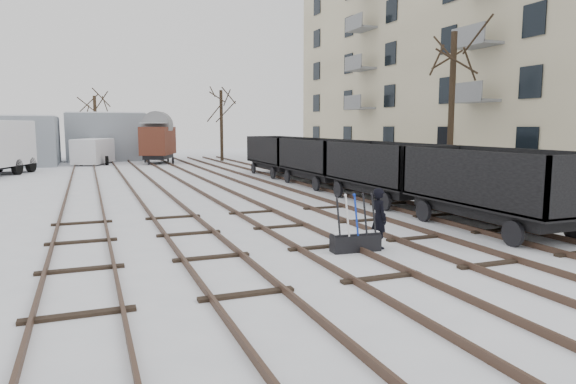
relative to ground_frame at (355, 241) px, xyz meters
name	(u,v)px	position (x,y,z in m)	size (l,w,h in m)	color
ground	(322,248)	(-0.67, 0.64, -0.28)	(120.00, 120.00, 0.00)	white
tracks	(209,188)	(-0.67, 14.31, -0.21)	(13.90, 52.00, 0.16)	black
apartment_block	(512,50)	(19.29, 14.64, 7.76)	(10.12, 45.00, 16.10)	beige
shed_right	(106,136)	(-4.67, 40.64, 1.96)	(7.00, 6.00, 4.50)	gray
ground_frame	(355,241)	(0.00, 0.00, 0.00)	(1.33, 0.51, 1.49)	black
worker	(379,218)	(0.75, 0.10, 0.53)	(0.59, 0.39, 1.62)	black
freight_wagon_a	(493,199)	(5.33, 0.88, 0.68)	(2.48, 6.20, 2.53)	black
freight_wagon_b	(383,180)	(5.33, 7.28, 0.68)	(2.48, 6.20, 2.53)	black
freight_wagon_c	(320,168)	(5.33, 13.68, 0.68)	(2.48, 6.20, 2.53)	black
freight_wagon_d	(279,161)	(5.33, 20.08, 0.68)	(2.48, 6.20, 2.53)	black
box_van_wagon	(158,140)	(-0.60, 34.31, 1.75)	(3.87, 5.14, 3.50)	black
panel_van	(93,151)	(-5.91, 35.01, 0.84)	(3.66, 5.33, 2.16)	silver
tree_near	(451,113)	(10.53, 9.47, 3.62)	(0.30, 0.30, 7.80)	black
tree_far_left	(96,128)	(-5.53, 40.69, 2.75)	(0.30, 0.30, 6.06)	black
tree_far_right	(221,126)	(5.30, 35.27, 2.97)	(0.30, 0.30, 6.50)	black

